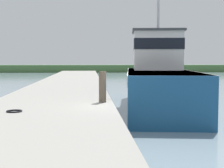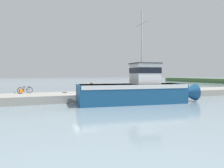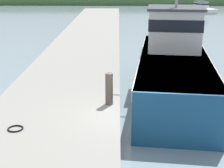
% 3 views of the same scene
% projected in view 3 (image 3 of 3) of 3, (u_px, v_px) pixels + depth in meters
% --- Properties ---
extents(ground_plane, '(320.00, 320.00, 0.00)m').
position_uv_depth(ground_plane, '(141.00, 134.00, 12.81)').
color(ground_plane, gray).
extents(dock_pier, '(5.04, 80.00, 0.82)m').
position_uv_depth(dock_pier, '(52.00, 123.00, 12.74)').
color(dock_pier, gray).
rests_on(dock_pier, ground_plane).
extents(fishing_boat_main, '(4.46, 13.20, 9.43)m').
position_uv_depth(fishing_boat_main, '(173.00, 64.00, 17.07)').
color(fishing_boat_main, navy).
rests_on(fishing_boat_main, ground_plane).
extents(boat_blue_far, '(3.43, 6.43, 3.47)m').
position_uv_depth(boat_blue_far, '(202.00, 8.00, 52.92)').
color(boat_blue_far, silver).
rests_on(boat_blue_far, ground_plane).
extents(mooring_post, '(0.29, 0.29, 1.26)m').
position_uv_depth(mooring_post, '(109.00, 89.00, 13.31)').
color(mooring_post, brown).
rests_on(mooring_post, dock_pier).
extents(hose_coil, '(0.52, 0.52, 0.05)m').
position_uv_depth(hose_coil, '(15.00, 129.00, 11.30)').
color(hose_coil, black).
rests_on(hose_coil, dock_pier).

